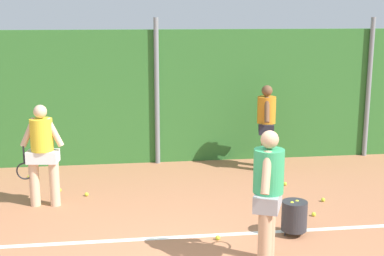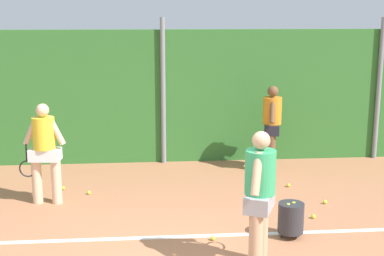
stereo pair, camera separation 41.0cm
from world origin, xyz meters
The scene contains 16 objects.
ground_plane centered at (0.00, 1.59, 0.00)m, with size 24.35×24.35×0.00m, color #B2704C.
hedge_fence_backdrop centered at (0.00, 5.42, 1.38)m, with size 15.83×0.25×2.75m, color #33702D.
fence_post_center centered at (0.00, 5.25, 1.50)m, with size 0.10×0.10×3.00m, color gray.
fence_post_right centered at (4.57, 5.25, 1.50)m, with size 0.10×0.10×3.00m, color gray.
court_baseline_paint centered at (0.00, 1.41, 0.00)m, with size 11.57×0.10×0.01m, color white.
player_foreground_near centered at (1.00, 0.43, 0.96)m, with size 0.47×0.76×1.72m.
player_midcourt centered at (-2.00, 2.97, 0.93)m, with size 0.78×0.36×1.67m.
player_backcourt_far centered at (2.11, 4.54, 0.95)m, with size 0.40×0.70×1.70m.
ball_hopper centered at (1.64, 1.27, 0.29)m, with size 0.36×0.36×0.51m.
tennis_ball_1 centered at (0.55, 1.25, 0.03)m, with size 0.07×0.07×0.07m, color #CCDB33.
tennis_ball_2 centered at (-1.85, 3.62, 0.03)m, with size 0.07×0.07×0.07m, color #CCDB33.
tennis_ball_4 centered at (-1.36, 3.33, 0.03)m, with size 0.07×0.07×0.07m, color #CCDB33.
tennis_ball_5 centered at (2.18, 1.92, 0.03)m, with size 0.07×0.07×0.07m, color #CCDB33.
tennis_ball_6 centered at (2.57, 2.53, 0.03)m, with size 0.07×0.07×0.07m, color #CCDB33.
tennis_ball_7 centered at (2.19, 3.44, 0.03)m, with size 0.07×0.07×0.07m, color #CCDB33.
tennis_ball_8 centered at (-2.51, 4.52, 0.03)m, with size 0.07×0.07×0.07m, color #CCDB33.
Camera 1 is at (-0.73, -5.53, 3.08)m, focal length 49.86 mm.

